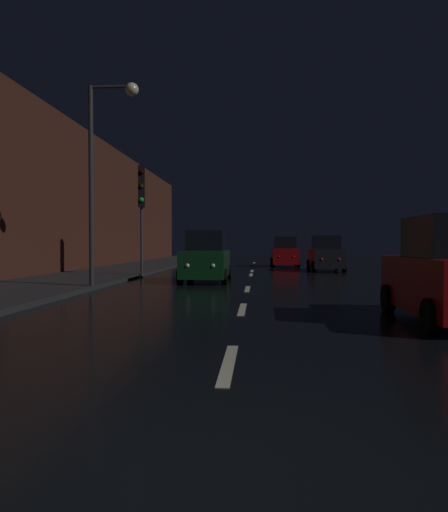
{
  "coord_description": "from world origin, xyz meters",
  "views": [
    {
      "loc": [
        0.39,
        -3.38,
        1.55
      ],
      "look_at": [
        -0.74,
        12.73,
        1.16
      ],
      "focal_mm": 34.93,
      "sensor_mm": 36.0,
      "label": 1
    }
  ],
  "objects_px": {
    "car_distant_taillights": "(285,253)",
    "car_parked_right_far": "(326,255)",
    "streetlamp_overhead": "(105,153)",
    "car_approaching_headlights": "(206,258)",
    "traffic_light_far_left": "(141,196)"
  },
  "relations": [
    {
      "from": "traffic_light_far_left",
      "to": "car_distant_taillights",
      "type": "relative_size",
      "value": 1.27
    },
    {
      "from": "traffic_light_far_left",
      "to": "car_distant_taillights",
      "type": "distance_m",
      "value": 13.8
    },
    {
      "from": "streetlamp_overhead",
      "to": "car_distant_taillights",
      "type": "height_order",
      "value": "streetlamp_overhead"
    },
    {
      "from": "car_parked_right_far",
      "to": "streetlamp_overhead",
      "type": "bearing_deg",
      "value": 144.43
    },
    {
      "from": "streetlamp_overhead",
      "to": "car_approaching_headlights",
      "type": "xyz_separation_m",
      "value": [
        2.95,
        4.06,
        -3.63
      ]
    },
    {
      "from": "car_approaching_headlights",
      "to": "car_distant_taillights",
      "type": "height_order",
      "value": "car_approaching_headlights"
    },
    {
      "from": "car_distant_taillights",
      "to": "car_parked_right_far",
      "type": "relative_size",
      "value": 1.01
    },
    {
      "from": "traffic_light_far_left",
      "to": "streetlamp_overhead",
      "type": "relative_size",
      "value": 0.75
    },
    {
      "from": "car_distant_taillights",
      "to": "car_parked_right_far",
      "type": "xyz_separation_m",
      "value": [
        2.06,
        -5.28,
        -0.01
      ]
    },
    {
      "from": "streetlamp_overhead",
      "to": "car_parked_right_far",
      "type": "height_order",
      "value": "streetlamp_overhead"
    },
    {
      "from": "car_distant_taillights",
      "to": "car_approaching_headlights",
      "type": "bearing_deg",
      "value": 164.06
    },
    {
      "from": "traffic_light_far_left",
      "to": "car_parked_right_far",
      "type": "distance_m",
      "value": 11.44
    },
    {
      "from": "streetlamp_overhead",
      "to": "car_parked_right_far",
      "type": "bearing_deg",
      "value": 54.43
    },
    {
      "from": "car_distant_taillights",
      "to": "car_parked_right_far",
      "type": "bearing_deg",
      "value": -158.67
    },
    {
      "from": "car_approaching_headlights",
      "to": "car_parked_right_far",
      "type": "xyz_separation_m",
      "value": [
        5.97,
        8.41,
        -0.03
      ]
    }
  ]
}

